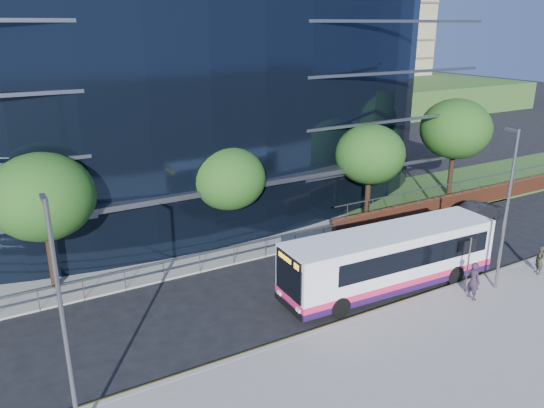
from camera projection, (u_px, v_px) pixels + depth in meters
ground at (373, 301)px, 25.46m from camera, size 200.00×200.00×0.00m
pavement_near at (454, 353)px, 21.34m from camera, size 80.00×8.00×0.15m
kerb at (387, 309)px, 24.62m from camera, size 80.00×0.25×0.16m
yellow_line_outer at (384, 309)px, 24.81m from camera, size 80.00×0.08×0.01m
yellow_line_inner at (382, 307)px, 24.93m from camera, size 80.00×0.08×0.01m
far_forecourt at (174, 246)px, 31.64m from camera, size 50.00×8.00×0.10m
grass_verge at (505, 177)px, 45.79m from camera, size 36.00×8.00×0.12m
glass_office at (147, 92)px, 38.09m from camera, size 44.00×23.10×16.00m
retaining_wall at (513, 189)px, 40.69m from camera, size 34.00×0.40×2.11m
guard_railings at (163, 267)px, 27.17m from camera, size 24.00×0.05×1.10m
apartment_block at (298, 34)px, 83.90m from camera, size 60.00×42.00×30.00m
street_sign at (469, 253)px, 25.59m from camera, size 0.85×0.09×2.80m
tree_far_a at (43, 197)px, 25.14m from camera, size 4.95×4.95×6.98m
tree_far_b at (229, 178)px, 30.48m from camera, size 4.29×4.29×6.05m
tree_far_c at (370, 154)px, 34.68m from camera, size 4.62×4.62×6.51m
tree_far_d at (456, 129)px, 39.54m from camera, size 5.28×5.28×7.44m
tree_dist_e at (316, 90)px, 68.13m from camera, size 4.62×4.62×6.51m
tree_dist_f at (399, 84)px, 77.43m from camera, size 4.29×4.29×6.05m
streetlight_west at (62, 317)px, 15.64m from camera, size 0.15×0.77×8.00m
streetlight_east at (507, 207)px, 25.08m from camera, size 0.15×0.77×8.00m
city_bus at (391, 258)px, 26.22m from camera, size 11.57×3.13×3.10m
parked_car at (479, 211)px, 35.84m from camera, size 3.97×1.65×1.28m
pedestrian at (474, 281)px, 25.14m from camera, size 0.47×0.70×1.88m
pedestrian_b at (540, 260)px, 27.70m from camera, size 0.58×0.67×1.56m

